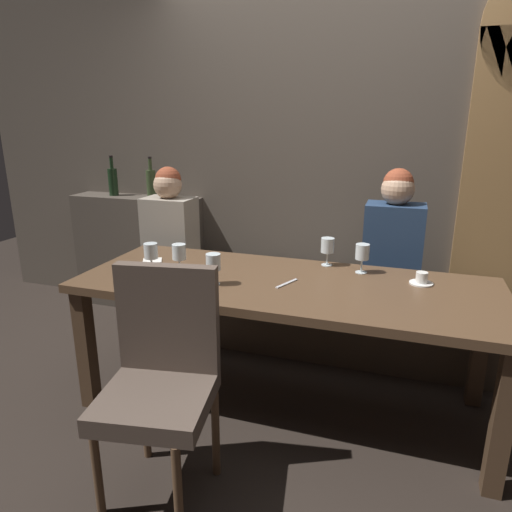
{
  "coord_description": "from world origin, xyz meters",
  "views": [
    {
      "loc": [
        0.58,
        -2.22,
        1.56
      ],
      "look_at": [
        -0.19,
        0.08,
        0.84
      ],
      "focal_mm": 32.36,
      "sensor_mm": 36.0,
      "label": 1
    }
  ],
  "objects": [
    {
      "name": "wine_glass_center_front",
      "position": [
        -0.75,
        -0.08,
        0.85
      ],
      "size": [
        0.08,
        0.08,
        0.16
      ],
      "color": "silver",
      "rests_on": "dining_table"
    },
    {
      "name": "dining_table",
      "position": [
        0.0,
        0.0,
        0.65
      ],
      "size": [
        2.2,
        0.84,
        0.74
      ],
      "color": "#493422",
      "rests_on": "ground"
    },
    {
      "name": "back_counter",
      "position": [
        -1.55,
        1.04,
        0.47
      ],
      "size": [
        1.1,
        0.28,
        0.95
      ],
      "primitive_type": "cube",
      "color": "#494138",
      "rests_on": "ground"
    },
    {
      "name": "espresso_cup",
      "position": [
        0.68,
        0.18,
        0.77
      ],
      "size": [
        0.12,
        0.12,
        0.06
      ],
      "color": "white",
      "rests_on": "dining_table"
    },
    {
      "name": "fork_on_table",
      "position": [
        0.02,
        -0.04,
        0.74
      ],
      "size": [
        0.08,
        0.16,
        0.01
      ],
      "primitive_type": "cube",
      "rotation": [
        0.0,
        0.0,
        -0.39
      ],
      "color": "silver",
      "rests_on": "dining_table"
    },
    {
      "name": "wine_glass_near_left",
      "position": [
        -0.34,
        -0.16,
        0.85
      ],
      "size": [
        0.08,
        0.08,
        0.16
      ],
      "color": "silver",
      "rests_on": "dining_table"
    },
    {
      "name": "diner_bearded",
      "position": [
        0.51,
        0.73,
        0.84
      ],
      "size": [
        0.36,
        0.24,
        0.82
      ],
      "color": "navy",
      "rests_on": "banquette_bench"
    },
    {
      "name": "wine_bottle_pale_label",
      "position": [
        -1.39,
        1.03,
        1.07
      ],
      "size": [
        0.08,
        0.08,
        0.33
      ],
      "color": "#384728",
      "rests_on": "back_counter"
    },
    {
      "name": "wine_glass_near_right",
      "position": [
        0.16,
        0.35,
        0.86
      ],
      "size": [
        0.08,
        0.08,
        0.16
      ],
      "color": "silver",
      "rests_on": "dining_table"
    },
    {
      "name": "chair_near_side",
      "position": [
        -0.34,
        -0.72,
        0.56
      ],
      "size": [
        0.51,
        0.51,
        0.98
      ],
      "color": "brown",
      "rests_on": "ground"
    },
    {
      "name": "wine_glass_far_right",
      "position": [
        -0.59,
        -0.05,
        0.86
      ],
      "size": [
        0.08,
        0.08,
        0.16
      ],
      "color": "silver",
      "rests_on": "dining_table"
    },
    {
      "name": "ground",
      "position": [
        0.0,
        0.0,
        0.0
      ],
      "size": [
        9.0,
        9.0,
        0.0
      ],
      "primitive_type": "plane",
      "color": "black"
    },
    {
      "name": "wine_glass_end_left",
      "position": [
        0.37,
        0.27,
        0.85
      ],
      "size": [
        0.08,
        0.08,
        0.16
      ],
      "color": "silver",
      "rests_on": "dining_table"
    },
    {
      "name": "banquette_bench",
      "position": [
        0.0,
        0.7,
        0.23
      ],
      "size": [
        2.5,
        0.44,
        0.45
      ],
      "color": "#4A3C2E",
      "rests_on": "ground"
    },
    {
      "name": "wine_bottle_dark_red",
      "position": [
        -1.75,
        1.04,
        1.07
      ],
      "size": [
        0.08,
        0.08,
        0.33
      ],
      "color": "black",
      "rests_on": "back_counter"
    },
    {
      "name": "folded_napkin",
      "position": [
        -0.85,
        0.09,
        0.74
      ],
      "size": [
        0.14,
        0.14,
        0.01
      ],
      "primitive_type": "cube",
      "rotation": [
        0.0,
        0.0,
        0.48
      ],
      "color": "silver",
      "rests_on": "dining_table"
    },
    {
      "name": "diner_redhead",
      "position": [
        -1.04,
        0.67,
        0.82
      ],
      "size": [
        0.36,
        0.24,
        0.79
      ],
      "color": "#9E9384",
      "rests_on": "banquette_bench"
    },
    {
      "name": "back_wall_tiled",
      "position": [
        0.0,
        1.22,
        1.5
      ],
      "size": [
        6.0,
        0.12,
        3.0
      ],
      "primitive_type": "cube",
      "color": "brown",
      "rests_on": "ground"
    }
  ]
}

